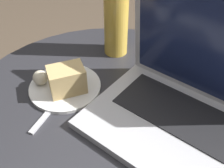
# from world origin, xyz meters

# --- Properties ---
(table) EXTENTS (0.73, 0.73, 0.50)m
(table) POSITION_xyz_m (0.00, 0.00, 0.37)
(table) COLOR #9E9EA3
(table) RESTS_ON ground_plane
(laptop) EXTENTS (0.39, 0.33, 0.27)m
(laptop) POSITION_xyz_m (0.15, 0.03, 0.55)
(laptop) COLOR silver
(laptop) RESTS_ON table
(beer_glass) EXTENTS (0.07, 0.07, 0.24)m
(beer_glass) POSITION_xyz_m (-0.08, 0.22, 0.62)
(beer_glass) COLOR gold
(beer_glass) RESTS_ON table
(snack_plate) EXTENTS (0.18, 0.18, 0.07)m
(snack_plate) POSITION_xyz_m (-0.12, 0.01, 0.52)
(snack_plate) COLOR white
(snack_plate) RESTS_ON table
(fork) EXTENTS (0.02, 0.17, 0.00)m
(fork) POSITION_xyz_m (-0.12, -0.04, 0.50)
(fork) COLOR silver
(fork) RESTS_ON table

